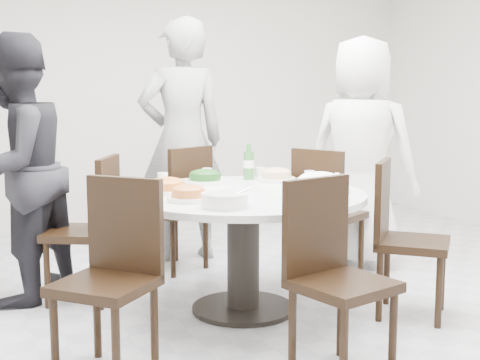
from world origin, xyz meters
name	(u,v)px	position (x,y,z in m)	size (l,w,h in m)	color
floor	(275,305)	(0.00, 0.00, 0.00)	(6.00, 6.00, 0.01)	#BABABF
wall_back	(144,86)	(0.00, 3.00, 1.40)	(6.00, 0.01, 2.80)	silver
dining_table	(243,252)	(-0.23, -0.02, 0.38)	(1.50, 1.50, 0.75)	white
chair_ne	(330,212)	(0.68, 0.45, 0.47)	(0.42, 0.42, 0.95)	black
chair_n	(174,208)	(-0.32, 1.08, 0.47)	(0.42, 0.42, 0.95)	black
chair_nw	(81,229)	(-1.12, 0.59, 0.47)	(0.42, 0.42, 0.95)	black
chair_sw	(104,281)	(-1.23, -0.62, 0.47)	(0.42, 0.42, 0.95)	black
chair_s	(343,280)	(-0.18, -1.07, 0.47)	(0.42, 0.42, 0.95)	black
chair_se	(413,239)	(0.67, -0.51, 0.47)	(0.42, 0.42, 0.95)	black
diner_right	(361,153)	(1.05, 0.61, 0.89)	(0.87, 0.56, 1.77)	white
diner_middle	(182,140)	(-0.16, 1.36, 0.96)	(0.70, 0.46, 1.93)	black
diner_left	(15,170)	(-1.49, 0.76, 0.86)	(0.84, 0.65, 1.73)	black
dish_greens	(205,178)	(-0.32, 0.42, 0.78)	(0.27, 0.27, 0.07)	white
dish_pale	(276,176)	(0.17, 0.33, 0.78)	(0.26, 0.26, 0.07)	white
dish_orange	(167,187)	(-0.67, 0.14, 0.79)	(0.28, 0.28, 0.08)	white
dish_redbrown	(328,186)	(0.25, -0.22, 0.79)	(0.28, 0.28, 0.07)	white
dish_tofu	(188,196)	(-0.65, -0.18, 0.78)	(0.24, 0.24, 0.06)	white
rice_bowl	(319,189)	(0.06, -0.44, 0.81)	(0.28, 0.28, 0.12)	silver
soup_bowl	(225,200)	(-0.53, -0.45, 0.79)	(0.25, 0.25, 0.08)	white
beverage_bottle	(249,162)	(0.03, 0.49, 0.88)	(0.07, 0.07, 0.25)	#2E6F2C
tea_cups	(205,174)	(-0.24, 0.61, 0.79)	(0.07, 0.07, 0.08)	white
chopsticks	(203,177)	(-0.23, 0.67, 0.76)	(0.24, 0.04, 0.01)	tan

